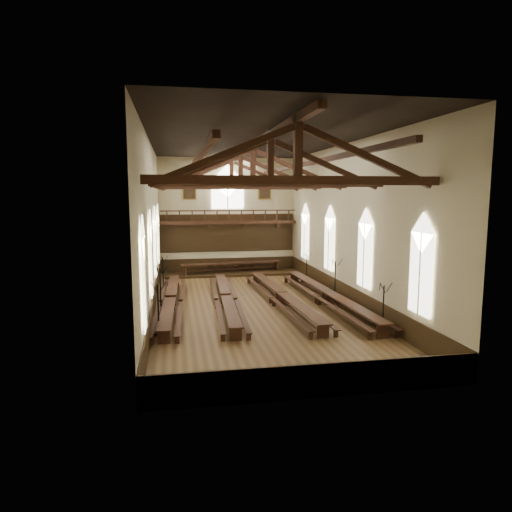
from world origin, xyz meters
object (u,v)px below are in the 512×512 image
(candelabrum_left_near, at_px, (159,319))
(candelabrum_left_far, at_px, (163,279))
(high_table, at_px, (232,264))
(candelabrum_right_near, at_px, (383,317))
(refectory_row_d, at_px, (328,294))
(candelabrum_right_far, at_px, (307,273))
(refectory_row_c, at_px, (282,295))
(refectory_row_a, at_px, (171,299))
(refectory_row_b, at_px, (226,297))
(candelabrum_left_mid, at_px, (161,299))
(candelabrum_right_mid, at_px, (335,287))
(dais, at_px, (232,273))

(candelabrum_left_near, height_order, candelabrum_left_far, candelabrum_left_near)
(high_table, distance_m, candelabrum_right_near, 18.49)
(refectory_row_d, height_order, candelabrum_right_far, candelabrum_right_far)
(refectory_row_c, distance_m, refectory_row_d, 2.91)
(candelabrum_left_far, bearing_deg, candelabrum_right_far, 5.47)
(candelabrum_left_near, relative_size, candelabrum_right_far, 1.18)
(refectory_row_a, height_order, refectory_row_b, refectory_row_b)
(refectory_row_a, height_order, candelabrum_left_far, candelabrum_left_far)
(candelabrum_left_mid, height_order, candelabrum_left_far, candelabrum_left_mid)
(candelabrum_right_near, distance_m, candelabrum_right_mid, 6.96)
(refectory_row_a, relative_size, candelabrum_left_far, 5.75)
(refectory_row_a, relative_size, candelabrum_left_near, 5.31)
(dais, bearing_deg, candelabrum_right_far, -38.52)
(refectory_row_c, bearing_deg, candelabrum_left_far, 141.48)
(refectory_row_a, bearing_deg, candelabrum_right_far, 32.35)
(refectory_row_c, height_order, refectory_row_d, refectory_row_d)
(candelabrum_left_near, distance_m, candelabrum_left_mid, 4.12)
(candelabrum_left_mid, distance_m, candelabrum_right_far, 13.65)
(high_table, xyz_separation_m, candelabrum_left_far, (-5.71, -5.36, -0.14))
(candelabrum_left_mid, bearing_deg, candelabrum_right_near, -26.15)
(dais, bearing_deg, candelabrum_left_far, -136.82)
(high_table, xyz_separation_m, candelabrum_right_far, (5.39, -4.29, -0.20))
(refectory_row_d, bearing_deg, high_table, 111.50)
(refectory_row_a, height_order, candelabrum_right_far, candelabrum_right_far)
(dais, relative_size, candelabrum_right_far, 4.99)
(refectory_row_d, relative_size, high_table, 1.71)
(high_table, height_order, candelabrum_left_far, candelabrum_left_far)
(high_table, bearing_deg, candelabrum_right_near, -73.04)
(candelabrum_right_mid, relative_size, candelabrum_right_far, 1.19)
(refectory_row_b, bearing_deg, candelabrum_left_mid, -163.86)
(high_table, distance_m, candelabrum_right_mid, 12.01)
(refectory_row_a, distance_m, candelabrum_left_near, 5.42)
(candelabrum_left_near, height_order, candelabrum_right_near, candelabrum_left_near)
(refectory_row_d, xyz_separation_m, candelabrum_left_far, (-10.30, 6.32, 0.16))
(refectory_row_a, height_order, dais, refectory_row_a)
(refectory_row_c, bearing_deg, refectory_row_b, 177.17)
(candelabrum_right_mid, bearing_deg, refectory_row_a, -178.65)
(refectory_row_a, distance_m, candelabrum_left_mid, 1.41)
(high_table, bearing_deg, candelabrum_right_far, -38.52)
(refectory_row_a, bearing_deg, candelabrum_left_far, 95.59)
(candelabrum_right_far, bearing_deg, candelabrum_left_near, -132.62)
(high_table, distance_m, candelabrum_left_near, 17.32)
(dais, bearing_deg, candelabrum_right_mid, -63.31)
(candelabrum_left_far, height_order, candelabrum_right_near, candelabrum_right_near)
(candelabrum_left_far, bearing_deg, candelabrum_left_near, -90.00)
(candelabrum_left_mid, relative_size, candelabrum_left_far, 1.14)
(refectory_row_b, distance_m, candelabrum_right_mid, 7.18)
(candelabrum_right_near, relative_size, candelabrum_right_far, 1.09)
(refectory_row_b, relative_size, refectory_row_c, 0.97)
(refectory_row_c, distance_m, candelabrum_left_mid, 7.49)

